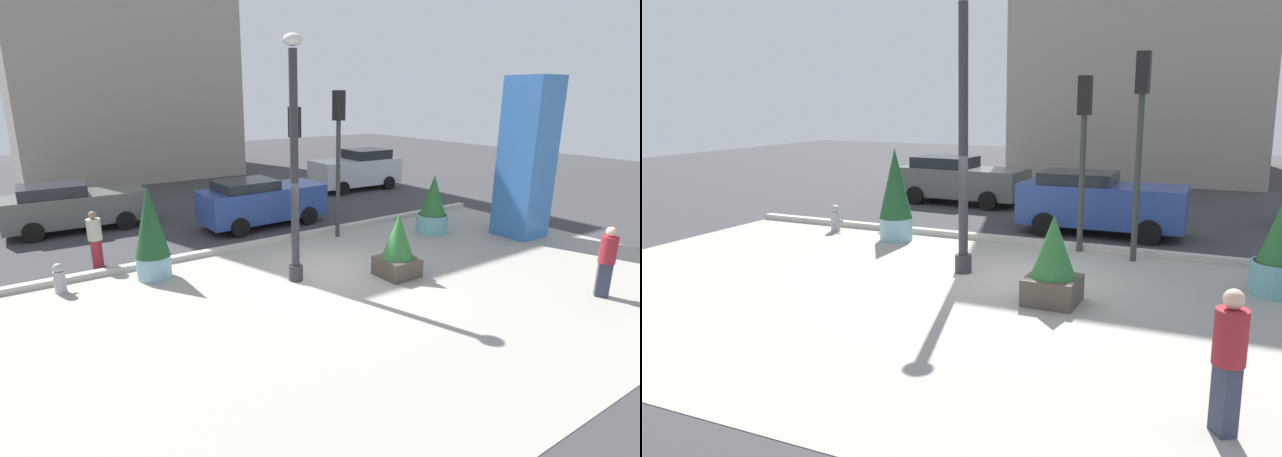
{
  "view_description": "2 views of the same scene",
  "coord_description": "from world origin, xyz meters",
  "views": [
    {
      "loc": [
        -6.79,
        -9.72,
        4.58
      ],
      "look_at": [
        -0.41,
        -0.27,
        1.34
      ],
      "focal_mm": 26.93,
      "sensor_mm": 36.0,
      "label": 1
    },
    {
      "loc": [
        4.48,
        -11.9,
        3.67
      ],
      "look_at": [
        -0.8,
        -0.37,
        1.05
      ],
      "focal_mm": 35.63,
      "sensor_mm": 36.0,
      "label": 2
    }
  ],
  "objects": [
    {
      "name": "car_far_lane",
      "position": [
        0.77,
        5.19,
        0.87
      ],
      "size": [
        4.46,
        2.07,
        1.68
      ],
      "color": "#2D4793",
      "rests_on": "ground_plane"
    },
    {
      "name": "lamp_post",
      "position": [
        -0.95,
        0.01,
        2.85
      ],
      "size": [
        0.44,
        0.44,
        5.86
      ],
      "color": "#2D2D33",
      "rests_on": "ground_plane"
    },
    {
      "name": "car_passing_lane",
      "position": [
        -4.83,
        8.27,
        0.84
      ],
      "size": [
        4.55,
        2.14,
        1.63
      ],
      "color": "#565B56",
      "rests_on": "ground_plane"
    },
    {
      "name": "potted_plant_by_pillar",
      "position": [
        1.37,
        -1.18,
        0.76
      ],
      "size": [
        0.94,
        0.94,
        1.64
      ],
      "color": "#4C4238",
      "rests_on": "ground_plane"
    },
    {
      "name": "fire_hydrant",
      "position": [
        -5.98,
        2.44,
        0.37
      ],
      "size": [
        0.36,
        0.26,
        0.75
      ],
      "color": "#99999E",
      "rests_on": "ground_plane"
    },
    {
      "name": "pedestrian_by_curb",
      "position": [
        -4.91,
        3.84,
        0.87
      ],
      "size": [
        0.49,
        0.49,
        1.57
      ],
      "color": "maroon",
      "rests_on": "ground_plane"
    },
    {
      "name": "art_pillar_blue",
      "position": [
        7.31,
        -0.68,
        2.55
      ],
      "size": [
        1.32,
        1.32,
        5.1
      ],
      "primitive_type": "cube",
      "color": "#3870BC",
      "rests_on": "ground_plane"
    },
    {
      "name": "pedestrian_crossing",
      "position": [
        4.42,
        -4.82,
        0.94
      ],
      "size": [
        0.5,
        0.5,
        1.68
      ],
      "color": "#33384C",
      "rests_on": "ground_plane"
    },
    {
      "name": "traffic_light_corner",
      "position": [
        2.17,
        2.53,
        3.13
      ],
      "size": [
        0.28,
        0.42,
        4.65
      ],
      "color": "#333833",
      "rests_on": "ground_plane"
    },
    {
      "name": "potted_plant_mid_plaza",
      "position": [
        5.11,
        1.13,
        0.88
      ],
      "size": [
        1.05,
        1.05,
        1.97
      ],
      "color": "#6BB2B2",
      "rests_on": "ground_plane"
    },
    {
      "name": "car_curb_east",
      "position": [
        7.78,
        8.63,
        0.95
      ],
      "size": [
        4.45,
        2.21,
        1.91
      ],
      "color": "silver",
      "rests_on": "ground_plane"
    },
    {
      "name": "plaza_pavement",
      "position": [
        0.0,
        -2.0,
        0.0
      ],
      "size": [
        18.0,
        10.0,
        0.02
      ],
      "primitive_type": "cube",
      "color": "#9E998E",
      "rests_on": "ground_plane"
    },
    {
      "name": "traffic_light_far_side",
      "position": [
        0.82,
        2.93,
        2.84
      ],
      "size": [
        0.28,
        0.42,
        4.17
      ],
      "color": "#333833",
      "rests_on": "ground_plane"
    },
    {
      "name": "potted_plant_curbside",
      "position": [
        -3.87,
        2.17,
        1.2
      ],
      "size": [
        0.86,
        0.86,
        2.41
      ],
      "color": "#7AA8B7",
      "rests_on": "ground_plane"
    },
    {
      "name": "ground_plane",
      "position": [
        0.0,
        4.0,
        0.0
      ],
      "size": [
        60.0,
        60.0,
        0.0
      ],
      "primitive_type": "plane",
      "color": "#38383A"
    },
    {
      "name": "curb_strip",
      "position": [
        0.0,
        3.12,
        0.08
      ],
      "size": [
        18.0,
        0.24,
        0.16
      ],
      "primitive_type": "cube",
      "color": "#B7B2A8",
      "rests_on": "ground_plane"
    }
  ]
}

